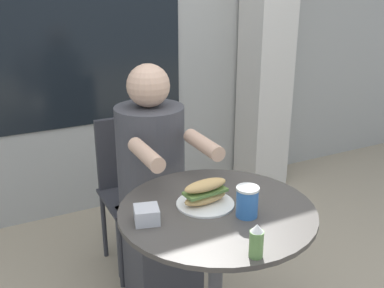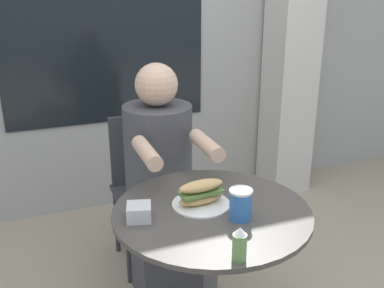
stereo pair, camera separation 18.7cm
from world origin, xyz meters
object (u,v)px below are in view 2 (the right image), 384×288
sandwich_on_plate (201,195)px  condiment_bottle (240,244)px  diner_chair (144,176)px  seated_diner (161,198)px  drink_cup (240,204)px  cafe_table (211,253)px

sandwich_on_plate → condiment_bottle: condiment_bottle is taller
diner_chair → seated_diner: (-0.00, -0.35, 0.02)m
sandwich_on_plate → condiment_bottle: (-0.03, -0.39, 0.01)m
sandwich_on_plate → diner_chair: bearing=90.1°
seated_diner → drink_cup: (0.10, -0.68, 0.28)m
cafe_table → seated_diner: bearing=92.9°
cafe_table → seated_diner: seated_diner is taller
cafe_table → sandwich_on_plate: size_ratio=3.35×
sandwich_on_plate → condiment_bottle: size_ratio=1.95×
diner_chair → sandwich_on_plate: (0.00, -0.87, 0.28)m
condiment_bottle → cafe_table: bearing=81.0°
cafe_table → drink_cup: bearing=-55.6°
drink_cup → condiment_bottle: (-0.12, -0.24, -0.00)m
diner_chair → drink_cup: bearing=96.4°
seated_diner → sandwich_on_plate: bearing=91.5°
seated_diner → drink_cup: bearing=99.4°
diner_chair → condiment_bottle: condiment_bottle is taller
diner_chair → drink_cup: size_ratio=7.26×
diner_chair → sandwich_on_plate: 0.92m
cafe_table → diner_chair: size_ratio=0.90×
drink_cup → condiment_bottle: same height
cafe_table → drink_cup: (0.07, -0.10, 0.26)m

